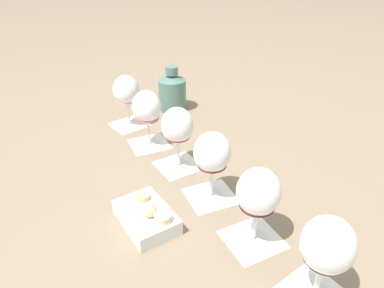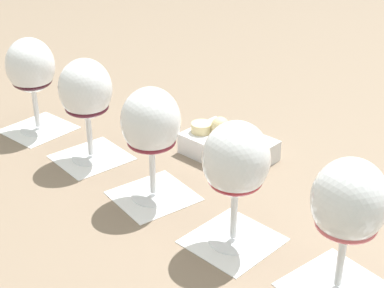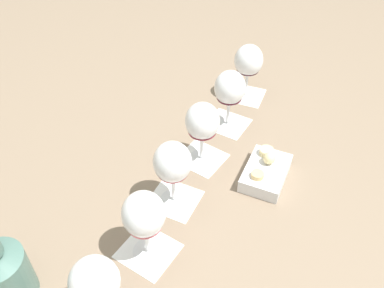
# 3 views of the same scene
# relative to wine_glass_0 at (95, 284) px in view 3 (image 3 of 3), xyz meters

# --- Properties ---
(ground_plane) EXTENTS (8.00, 8.00, 0.00)m
(ground_plane) POSITION_rel_wine_glass_0_xyz_m (0.33, 0.19, -0.11)
(ground_plane) COLOR #7F6B56
(tasting_card_1) EXTENTS (0.13, 0.14, 0.00)m
(tasting_card_1) POSITION_rel_wine_glass_0_xyz_m (0.13, 0.07, -0.11)
(tasting_card_1) COLOR white
(tasting_card_1) RESTS_ON ground_plane
(tasting_card_2) EXTENTS (0.14, 0.14, 0.00)m
(tasting_card_2) POSITION_rel_wine_glass_0_xyz_m (0.25, 0.15, -0.11)
(tasting_card_2) COLOR white
(tasting_card_2) RESTS_ON ground_plane
(tasting_card_3) EXTENTS (0.13, 0.14, 0.00)m
(tasting_card_3) POSITION_rel_wine_glass_0_xyz_m (0.39, 0.23, -0.11)
(tasting_card_3) COLOR white
(tasting_card_3) RESTS_ON ground_plane
(tasting_card_4) EXTENTS (0.14, 0.14, 0.00)m
(tasting_card_4) POSITION_rel_wine_glass_0_xyz_m (0.53, 0.30, -0.11)
(tasting_card_4) COLOR white
(tasting_card_4) RESTS_ON ground_plane
(tasting_card_5) EXTENTS (0.14, 0.15, 0.00)m
(tasting_card_5) POSITION_rel_wine_glass_0_xyz_m (0.66, 0.37, -0.11)
(tasting_card_5) COLOR white
(tasting_card_5) RESTS_ON ground_plane
(wine_glass_0) EXTENTS (0.08, 0.08, 0.17)m
(wine_glass_0) POSITION_rel_wine_glass_0_xyz_m (0.00, 0.00, 0.00)
(wine_glass_0) COLOR white
(wine_glass_0) RESTS_ON tasting_card_0
(wine_glass_1) EXTENTS (0.08, 0.08, 0.17)m
(wine_glass_1) POSITION_rel_wine_glass_0_xyz_m (0.13, 0.07, -0.00)
(wine_glass_1) COLOR white
(wine_glass_1) RESTS_ON tasting_card_1
(wine_glass_2) EXTENTS (0.08, 0.08, 0.17)m
(wine_glass_2) POSITION_rel_wine_glass_0_xyz_m (0.25, 0.15, -0.00)
(wine_glass_2) COLOR white
(wine_glass_2) RESTS_ON tasting_card_2
(wine_glass_3) EXTENTS (0.08, 0.08, 0.17)m
(wine_glass_3) POSITION_rel_wine_glass_0_xyz_m (0.39, 0.23, -0.00)
(wine_glass_3) COLOR white
(wine_glass_3) RESTS_ON tasting_card_3
(wine_glass_4) EXTENTS (0.08, 0.08, 0.17)m
(wine_glass_4) POSITION_rel_wine_glass_0_xyz_m (0.53, 0.30, -0.00)
(wine_glass_4) COLOR white
(wine_glass_4) RESTS_ON tasting_card_4
(wine_glass_5) EXTENTS (0.08, 0.08, 0.17)m
(wine_glass_5) POSITION_rel_wine_glass_0_xyz_m (0.66, 0.37, -0.00)
(wine_glass_5) COLOR white
(wine_glass_5) RESTS_ON tasting_card_5
(ceramic_vase) EXTENTS (0.10, 0.10, 0.16)m
(ceramic_vase) POSITION_rel_wine_glass_0_xyz_m (-0.12, 0.14, -0.05)
(ceramic_vase) COLOR #4C7066
(ceramic_vase) RESTS_ON ground_plane
(snack_dish) EXTENTS (0.17, 0.15, 0.06)m
(snack_dish) POSITION_rel_wine_glass_0_xyz_m (0.47, 0.08, -0.09)
(snack_dish) COLOR silver
(snack_dish) RESTS_ON ground_plane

